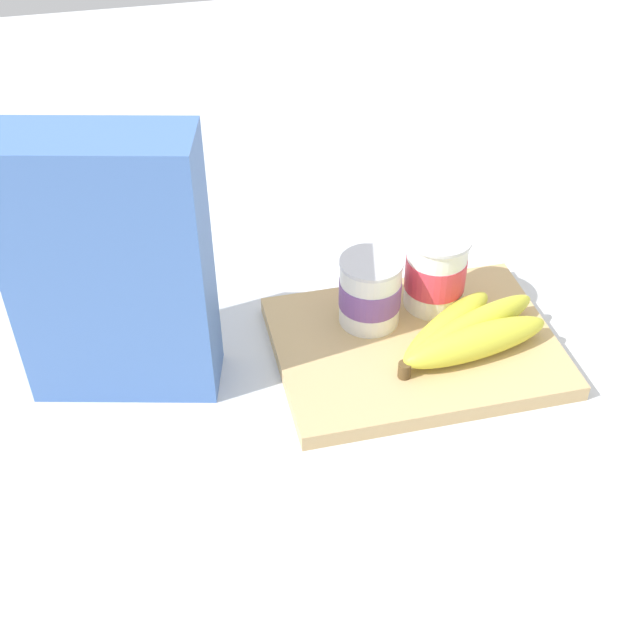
# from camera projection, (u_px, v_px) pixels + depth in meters

# --- Properties ---
(ground_plane) EXTENTS (2.40, 2.40, 0.00)m
(ground_plane) POSITION_uv_depth(u_px,v_px,m) (414.00, 353.00, 0.93)
(ground_plane) COLOR silver
(cutting_board) EXTENTS (0.31, 0.23, 0.02)m
(cutting_board) POSITION_uv_depth(u_px,v_px,m) (415.00, 347.00, 0.93)
(cutting_board) COLOR tan
(cutting_board) RESTS_ON ground_plane
(cereal_box) EXTENTS (0.20, 0.12, 0.29)m
(cereal_box) POSITION_uv_depth(u_px,v_px,m) (111.00, 270.00, 0.81)
(cereal_box) COLOR #4770B7
(cereal_box) RESTS_ON ground_plane
(yogurt_cup_front) EXTENTS (0.07, 0.07, 0.08)m
(yogurt_cup_front) POSITION_uv_depth(u_px,v_px,m) (370.00, 291.00, 0.92)
(yogurt_cup_front) COLOR white
(yogurt_cup_front) RESTS_ON cutting_board
(yogurt_cup_back) EXTENTS (0.07, 0.07, 0.09)m
(yogurt_cup_back) POSITION_uv_depth(u_px,v_px,m) (436.00, 271.00, 0.94)
(yogurt_cup_back) COLOR white
(yogurt_cup_back) RESTS_ON cutting_board
(banana_bunch) EXTENTS (0.19, 0.12, 0.04)m
(banana_bunch) POSITION_uv_depth(u_px,v_px,m) (465.00, 333.00, 0.90)
(banana_bunch) COLOR yellow
(banana_bunch) RESTS_ON cutting_board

